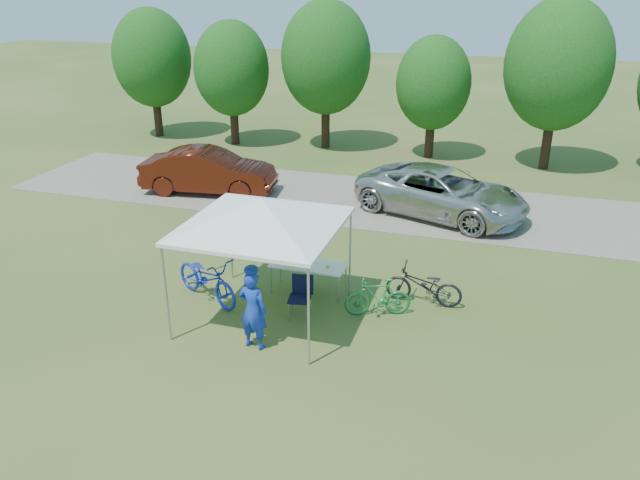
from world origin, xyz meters
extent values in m
plane|color=#2D5119|center=(0.00, 0.00, 0.00)|extent=(100.00, 100.00, 0.00)
cube|color=gray|center=(0.00, 8.00, 0.01)|extent=(24.00, 5.00, 0.02)
cylinder|color=#A5A5AA|center=(-1.50, -1.50, 1.05)|extent=(0.05, 0.05, 2.10)
cylinder|color=#A5A5AA|center=(1.50, -1.50, 1.05)|extent=(0.05, 0.05, 2.10)
cylinder|color=#A5A5AA|center=(-1.50, 1.50, 1.05)|extent=(0.05, 0.05, 2.10)
cylinder|color=#A5A5AA|center=(1.50, 1.50, 1.05)|extent=(0.05, 0.05, 2.10)
cube|color=white|center=(0.00, 0.00, 2.14)|extent=(3.15, 3.15, 0.08)
pyramid|color=white|center=(0.00, 0.00, 2.73)|extent=(4.53, 4.53, 0.55)
cylinder|color=#382314|center=(-11.00, 14.00, 0.94)|extent=(0.36, 0.36, 1.89)
ellipsoid|color=#144711|center=(-11.00, 14.00, 3.51)|extent=(3.46, 3.46, 4.32)
cylinder|color=#382314|center=(-7.00, 13.70, 0.88)|extent=(0.36, 0.36, 1.75)
ellipsoid|color=#144711|center=(-7.00, 13.70, 3.25)|extent=(3.20, 3.20, 4.00)
cylinder|color=#382314|center=(-3.00, 14.30, 1.01)|extent=(0.36, 0.36, 2.03)
ellipsoid|color=#144711|center=(-3.00, 14.30, 3.77)|extent=(3.71, 3.71, 4.64)
cylinder|color=#382314|center=(1.50, 14.10, 0.80)|extent=(0.36, 0.36, 1.61)
ellipsoid|color=#144711|center=(1.50, 14.10, 2.99)|extent=(2.94, 2.94, 3.68)
cylinder|color=#382314|center=(6.00, 13.80, 1.05)|extent=(0.36, 0.36, 2.10)
ellipsoid|color=#144711|center=(6.00, 13.80, 3.90)|extent=(3.84, 3.84, 4.80)
cube|color=white|center=(0.54, 1.34, 0.70)|extent=(1.75, 0.73, 0.04)
cylinder|color=#A5A5AA|center=(-0.28, 1.03, 0.34)|extent=(0.04, 0.04, 0.68)
cylinder|color=#A5A5AA|center=(1.37, 1.03, 0.34)|extent=(0.04, 0.04, 0.68)
cylinder|color=#A5A5AA|center=(-0.28, 1.65, 0.34)|extent=(0.04, 0.04, 0.68)
cylinder|color=#A5A5AA|center=(1.37, 1.65, 0.34)|extent=(0.04, 0.04, 0.68)
cube|color=black|center=(0.72, 0.18, 0.44)|extent=(0.54, 0.54, 0.04)
cube|color=black|center=(0.72, 0.41, 0.69)|extent=(0.47, 0.12, 0.47)
cylinder|color=#A5A5AA|center=(0.52, -0.02, 0.21)|extent=(0.02, 0.02, 0.42)
cylinder|color=#A5A5AA|center=(0.93, -0.02, 0.21)|extent=(0.02, 0.02, 0.42)
cylinder|color=#A5A5AA|center=(0.52, 0.39, 0.21)|extent=(0.02, 0.02, 0.42)
cylinder|color=#A5A5AA|center=(0.93, 0.39, 0.21)|extent=(0.02, 0.02, 0.42)
cube|color=white|center=(0.13, 1.34, 0.87)|extent=(0.46, 0.31, 0.31)
cube|color=white|center=(0.13, 1.34, 1.05)|extent=(0.48, 0.33, 0.04)
cylinder|color=gold|center=(1.04, 1.29, 0.75)|extent=(0.08, 0.08, 0.06)
imported|color=#1534B0|center=(0.25, -1.22, 0.85)|extent=(0.67, 0.49, 1.69)
imported|color=#152EC0|center=(-1.55, 0.30, 0.55)|extent=(2.19, 1.59, 1.09)
imported|color=#1B7D3A|center=(2.33, 0.77, 0.44)|extent=(1.52, 0.91, 0.88)
imported|color=black|center=(3.21, 1.59, 0.46)|extent=(1.75, 0.64, 0.91)
imported|color=#BAB9B5|center=(2.86, 7.43, 0.75)|extent=(5.79, 4.01, 1.47)
imported|color=#50170D|center=(-5.01, 7.26, 0.77)|extent=(4.71, 2.22, 1.49)
camera|label=1|loc=(4.74, -11.08, 6.94)|focal=35.00mm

